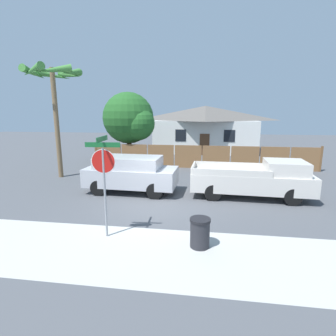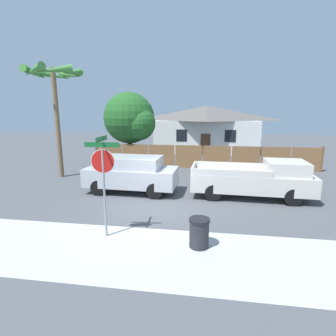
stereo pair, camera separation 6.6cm
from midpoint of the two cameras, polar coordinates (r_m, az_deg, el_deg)
name	(u,v)px [view 2 (the right image)]	position (r m, az deg, el deg)	size (l,w,h in m)	color
ground_plane	(156,208)	(11.15, -2.56, -8.67)	(80.00, 80.00, 0.00)	#4C4F54
sidewalk_strip	(131,252)	(7.97, -7.72, -17.64)	(36.00, 3.20, 0.01)	#B2B2AD
wooden_fence	(203,157)	(18.88, 7.63, 2.40)	(16.04, 0.12, 1.74)	brown
house	(206,128)	(28.21, 8.35, 8.72)	(10.75, 7.65, 4.62)	white
oak_tree	(131,119)	(20.59, -7.94, 10.46)	(4.10, 3.90, 5.47)	brown
palm_tree	(54,82)	(17.32, -23.49, 16.73)	(3.19, 3.41, 6.54)	brown
red_suv	(131,173)	(13.17, -7.92, -1.06)	(4.57, 2.10, 1.80)	#B7B7BC
orange_pickup	(256,179)	(12.87, 18.67, -2.34)	(5.53, 2.17, 1.79)	silver
stop_sign	(103,169)	(8.29, -13.71, -0.25)	(1.08, 0.98, 3.23)	gray
trash_bin	(199,233)	(8.02, 7.04, -13.80)	(0.61, 0.61, 0.89)	#28282D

